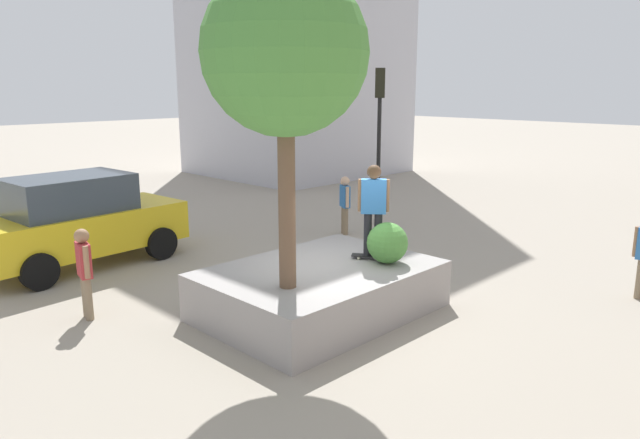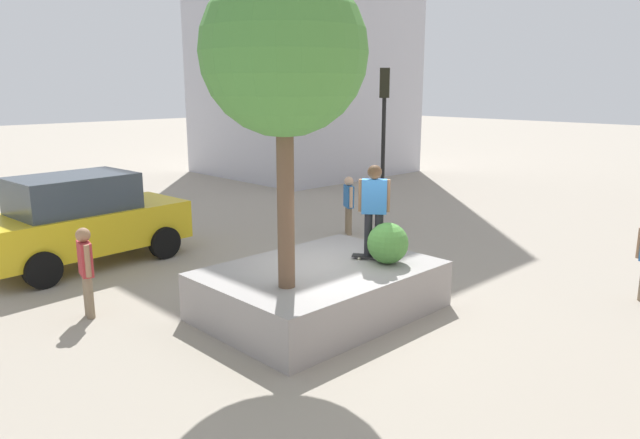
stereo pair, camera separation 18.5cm
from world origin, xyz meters
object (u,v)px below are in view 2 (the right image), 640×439
skateboarder (374,204)px  pedestrian_crossing (349,201)px  planter_ledge (320,290)px  skateboard (373,256)px  bystander_watching (86,266)px  plaza_tree (284,54)px  taxi_cab (82,219)px  traffic_light_corner (384,120)px

skateboarder → pedestrian_crossing: skateboarder is taller
planter_ledge → skateboarder: (1.09, -0.34, 1.52)m
skateboard → bystander_watching: bearing=143.6°
plaza_tree → planter_ledge: bearing=18.2°
taxi_cab → bystander_watching: 3.52m
skateboard → skateboarder: 1.02m
skateboard → bystander_watching: bystander_watching is taller
skateboarder → bystander_watching: bearing=143.6°
plaza_tree → skateboard: bearing=0.9°
planter_ledge → skateboard: (1.09, -0.34, 0.50)m
pedestrian_crossing → bystander_watching: bearing=-173.4°
traffic_light_corner → pedestrian_crossing: size_ratio=2.80×
pedestrian_crossing → bystander_watching: (-7.88, -0.92, 0.01)m
planter_ledge → traffic_light_corner: size_ratio=0.89×
planter_ledge → bystander_watching: bearing=138.6°
skateboard → planter_ledge: bearing=162.8°
planter_ledge → pedestrian_crossing: size_ratio=2.51×
plaza_tree → bystander_watching: plaza_tree is taller
skateboarder → taxi_cab: bearing=114.7°
planter_ledge → bystander_watching: 4.25m
plaza_tree → taxi_cab: size_ratio=1.07×
plaza_tree → skateboard: plaza_tree is taller
skateboard → skateboarder: bearing=-153.4°
plaza_tree → pedestrian_crossing: plaza_tree is taller
planter_ledge → pedestrian_crossing: bearing=38.1°
bystander_watching → traffic_light_corner: bearing=6.5°
skateboarder → taxi_cab: skateboarder is taller
plaza_tree → skateboarder: 3.45m
planter_ledge → plaza_tree: size_ratio=0.82×
planter_ledge → traffic_light_corner: traffic_light_corner is taller
planter_ledge → bystander_watching: size_ratio=2.47×
skateboarder → traffic_light_corner: (5.29, 4.21, 1.19)m
skateboarder → pedestrian_crossing: 5.53m
taxi_cab → bystander_watching: taxi_cab is taller
plaza_tree → skateboarder: bearing=0.9°
skateboarder → taxi_cab: (-2.93, 6.38, -0.87)m
taxi_cab → bystander_watching: bearing=-112.0°
skateboard → traffic_light_corner: bearing=38.5°
bystander_watching → skateboard: bearing=-36.4°
skateboard → bystander_watching: 5.27m
skateboard → taxi_cab: bearing=114.7°
skateboard → taxi_cab: 7.03m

